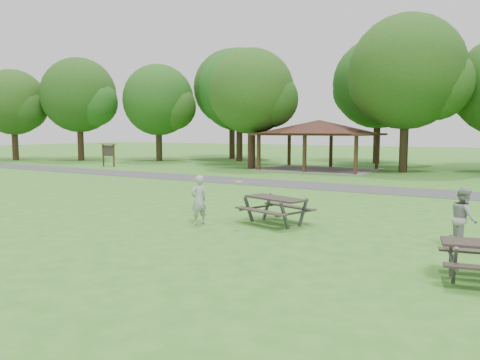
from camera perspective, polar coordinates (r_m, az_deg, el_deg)
name	(u,v)px	position (r m, az deg, el deg)	size (l,w,h in m)	color
ground	(136,237)	(13.44, -12.59, -6.85)	(160.00, 160.00, 0.00)	#357621
asphalt_path	(320,186)	(25.34, 9.70, -0.72)	(120.00, 3.20, 0.02)	#404042
pavilion	(319,129)	(35.93, 9.61, 6.14)	(8.60, 7.01, 3.76)	#3B2215
notice_board	(108,151)	(40.02, -15.76, 3.47)	(1.60, 0.30, 1.88)	#312012
tree_row_a	(80,97)	(48.67, -18.93, 9.50)	(7.56, 7.20, 9.97)	#311F15
tree_row_b	(159,102)	(46.16, -9.83, 9.33)	(7.14, 6.80, 9.28)	black
tree_row_c	(240,92)	(44.97, 0.05, 10.62)	(8.19, 7.80, 10.67)	black
tree_row_d	(253,94)	(36.81, 1.56, 10.43)	(6.93, 6.60, 9.27)	#301E15
tree_row_e	(408,75)	(35.40, 19.78, 11.90)	(8.40, 8.00, 11.02)	black
tree_deep_a	(233,90)	(49.55, -0.87, 10.89)	(8.40, 8.00, 11.38)	#311E16
tree_deep_b	(380,86)	(44.07, 16.65, 10.92)	(8.40, 8.00, 11.13)	black
tree_flank_left	(14,104)	(51.63, -25.85, 8.31)	(6.72, 6.40, 8.93)	#311F15
picnic_table_middle	(275,204)	(14.89, 4.34, -2.90)	(2.42, 2.16, 0.88)	#2C2520
frisbee_in_flight	(239,181)	(14.11, -0.15, -0.18)	(0.29, 0.29, 0.02)	yellow
frisbee_thrower	(199,200)	(14.80, -5.05, -2.45)	(0.57, 0.38, 1.57)	#ABABAE
frisbee_catcher	(463,218)	(13.04, 25.59, -4.22)	(0.76, 0.59, 1.55)	#9B9B9D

